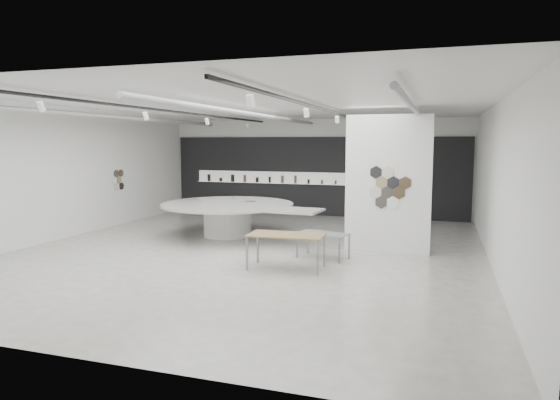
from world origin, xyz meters
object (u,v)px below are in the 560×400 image
(partition_column, at_px, (388,184))
(kitchen_counter, at_px, (387,209))
(sample_table_stone, at_px, (323,235))
(display_island, at_px, (230,215))
(sample_table_wood, at_px, (286,237))

(partition_column, relative_size, kitchen_counter, 2.42)
(partition_column, relative_size, sample_table_stone, 2.64)
(display_island, bearing_deg, sample_table_stone, -25.76)
(partition_column, height_order, sample_table_wood, partition_column)
(display_island, height_order, sample_table_wood, display_island)
(kitchen_counter, bearing_deg, display_island, -131.58)
(sample_table_wood, bearing_deg, partition_column, 51.89)
(partition_column, bearing_deg, kitchen_counter, 95.81)
(partition_column, xyz_separation_m, sample_table_stone, (-1.44, -1.26, -1.21))
(display_island, xyz_separation_m, sample_table_wood, (2.85, -3.28, 0.07))
(partition_column, distance_m, sample_table_wood, 3.41)
(sample_table_stone, bearing_deg, kitchen_counter, 82.68)
(sample_table_stone, relative_size, kitchen_counter, 0.92)
(display_island, bearing_deg, sample_table_wood, -44.52)
(sample_table_stone, xyz_separation_m, kitchen_counter, (0.87, 6.81, -0.16))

